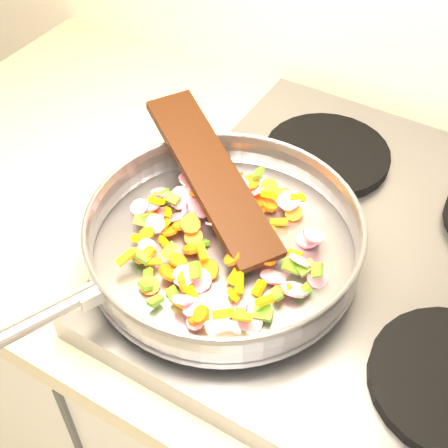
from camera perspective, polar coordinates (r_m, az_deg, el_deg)
The scene contains 6 objects.
cooktop at distance 0.86m, azimuth 13.79°, elevation -3.53°, with size 0.60×0.60×0.04m, color #939399.
grate_fl at distance 0.78m, azimuth 0.90°, elevation -5.01°, with size 0.19×0.19×0.02m, color black.
grate_bl at distance 0.96m, azimuth 9.38°, elevation 6.28°, with size 0.19×0.19×0.02m, color black.
saute_pan at distance 0.78m, azimuth -0.12°, elevation -1.03°, with size 0.39×0.53×0.06m.
vegetable_heap at distance 0.79m, azimuth -0.36°, elevation -0.90°, with size 0.28×0.27×0.05m.
wooden_spatula at distance 0.82m, azimuth -1.12°, elevation 4.51°, with size 0.29×0.07×0.01m, color black.
Camera 1 is at (-0.60, 1.10, 1.56)m, focal length 50.00 mm.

